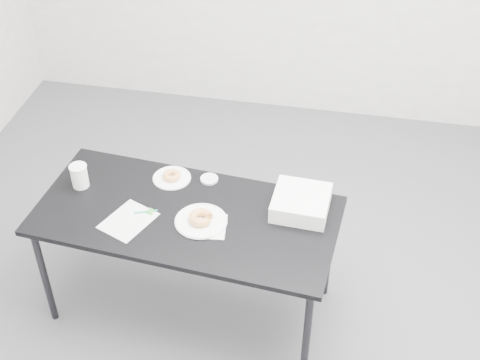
% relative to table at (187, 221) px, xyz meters
% --- Properties ---
extents(floor, '(4.00, 4.00, 0.00)m').
position_rel_table_xyz_m(floor, '(0.17, 0.11, -0.63)').
color(floor, '#535359').
rests_on(floor, ground).
extents(table, '(1.55, 0.83, 0.68)m').
position_rel_table_xyz_m(table, '(0.00, 0.00, 0.00)').
color(table, black).
rests_on(table, floor).
extents(scorecard, '(0.28, 0.31, 0.00)m').
position_rel_table_xyz_m(scorecard, '(-0.26, -0.10, 0.05)').
color(scorecard, white).
rests_on(scorecard, table).
extents(logo_patch, '(0.05, 0.05, 0.00)m').
position_rel_table_xyz_m(logo_patch, '(-0.18, -0.02, 0.05)').
color(logo_patch, green).
rests_on(logo_patch, scorecard).
extents(pen, '(0.11, 0.05, 0.01)m').
position_rel_table_xyz_m(pen, '(-0.20, -0.03, 0.06)').
color(pen, '#0D9770').
rests_on(pen, scorecard).
extents(napkin, '(0.20, 0.20, 0.00)m').
position_rel_table_xyz_m(napkin, '(0.13, -0.07, 0.05)').
color(napkin, white).
rests_on(napkin, table).
extents(plate_near, '(0.26, 0.26, 0.01)m').
position_rel_table_xyz_m(plate_near, '(0.09, -0.05, 0.06)').
color(plate_near, white).
rests_on(plate_near, napkin).
extents(donut_near, '(0.12, 0.12, 0.04)m').
position_rel_table_xyz_m(donut_near, '(0.09, -0.05, 0.08)').
color(donut_near, '#CD8B41').
rests_on(donut_near, plate_near).
extents(plate_far, '(0.20, 0.20, 0.01)m').
position_rel_table_xyz_m(plate_far, '(-0.14, 0.25, 0.05)').
color(plate_far, white).
rests_on(plate_far, table).
extents(donut_far, '(0.11, 0.11, 0.03)m').
position_rel_table_xyz_m(donut_far, '(-0.14, 0.25, 0.07)').
color(donut_far, '#CD8B41').
rests_on(donut_far, plate_far).
extents(coffee_cup, '(0.09, 0.09, 0.13)m').
position_rel_table_xyz_m(coffee_cup, '(-0.59, 0.11, 0.12)').
color(coffee_cup, white).
rests_on(coffee_cup, table).
extents(cup_lid, '(0.09, 0.09, 0.01)m').
position_rel_table_xyz_m(cup_lid, '(0.05, 0.28, 0.06)').
color(cup_lid, silver).
rests_on(cup_lid, table).
extents(bakery_box, '(0.29, 0.29, 0.09)m').
position_rel_table_xyz_m(bakery_box, '(0.55, 0.14, 0.10)').
color(bakery_box, white).
rests_on(bakery_box, table).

